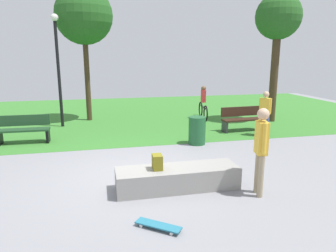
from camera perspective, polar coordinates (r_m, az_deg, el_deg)
ground_plane at (r=7.68m, az=-5.90°, el=-8.92°), size 28.00×28.00×0.00m
grass_lawn at (r=15.55m, az=-9.55°, el=2.15°), size 26.60×11.64×0.01m
concrete_ledge at (r=6.86m, az=1.74°, el=-9.46°), size 2.65×0.76×0.47m
backpack_on_ledge at (r=6.63m, az=-1.97°, el=-6.60°), size 0.21×0.29×0.32m
skater_performing_trick at (r=6.55m, az=16.66°, el=-3.28°), size 0.26×0.42×1.82m
skateboard_by_ledge at (r=5.46m, az=-1.80°, el=-17.69°), size 0.76×0.65×0.08m
park_bench_far_left at (r=12.22m, az=13.33°, el=1.36°), size 1.63×0.57×0.91m
park_bench_center_lawn at (r=11.28m, az=-24.81°, el=-0.43°), size 1.61×0.49×0.91m
tree_slender_maple at (r=14.28m, az=19.48°, el=17.79°), size 1.88×1.88×5.33m
tree_tall_oak at (r=14.22m, az=-15.13°, el=18.79°), size 2.41×2.41×5.66m
lamp_post at (r=13.13m, az=-19.50°, el=11.26°), size 0.28×0.28×4.37m
trash_bin at (r=10.16m, az=5.32°, el=-0.83°), size 0.55×0.55×0.90m
pedestrian_with_backpack at (r=11.56m, az=17.35°, el=2.89°), size 0.45×0.45×1.61m
cyclist_on_bicycle at (r=14.32m, az=6.44°, el=3.88°), size 0.29×1.81×1.52m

